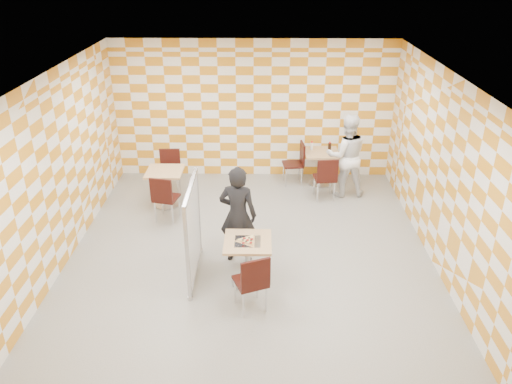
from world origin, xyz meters
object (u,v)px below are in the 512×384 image
(chair_main_front, at_px, (253,280))
(chair_empty_far, at_px, (170,168))
(partition, at_px, (193,231))
(main_table, at_px, (248,255))
(man_dark, at_px, (238,215))
(chair_second_side, at_px, (297,160))
(empty_table, at_px, (166,182))
(man_white, at_px, (346,156))
(sport_bottle, at_px, (312,146))
(second_table, at_px, (321,162))
(soda_bottle, at_px, (330,147))
(chair_second_front, at_px, (326,176))
(chair_empty_near, at_px, (164,196))

(chair_main_front, distance_m, chair_empty_far, 4.25)
(chair_empty_far, height_order, partition, partition)
(main_table, height_order, man_dark, man_dark)
(man_dark, bearing_deg, partition, 43.44)
(chair_second_side, bearing_deg, man_dark, -110.59)
(empty_table, bearing_deg, man_white, 8.84)
(man_dark, bearing_deg, sport_bottle, -104.26)
(second_table, height_order, man_white, man_white)
(sport_bottle, distance_m, soda_bottle, 0.39)
(chair_second_side, height_order, sport_bottle, sport_bottle)
(sport_bottle, bearing_deg, chair_empty_far, -169.55)
(chair_main_front, xyz_separation_m, chair_second_front, (1.39, 3.51, 0.00))
(partition, distance_m, man_dark, 0.79)
(chair_empty_near, distance_m, man_dark, 1.92)
(chair_empty_near, distance_m, soda_bottle, 3.67)
(chair_empty_near, relative_size, chair_empty_far, 1.00)
(chair_empty_near, xyz_separation_m, sport_bottle, (2.86, 1.83, 0.29))
(empty_table, height_order, sport_bottle, sport_bottle)
(main_table, bearing_deg, sport_bottle, 71.35)
(chair_second_front, relative_size, sport_bottle, 4.62)
(empty_table, xyz_separation_m, chair_main_front, (1.78, -3.25, 0.04))
(second_table, xyz_separation_m, man_white, (0.44, -0.48, 0.35))
(main_table, bearing_deg, soda_bottle, 65.77)
(man_dark, distance_m, sport_bottle, 3.40)
(chair_empty_near, bearing_deg, main_table, -49.78)
(main_table, xyz_separation_m, chair_second_front, (1.48, 2.83, 0.04))
(chair_main_front, distance_m, chair_second_side, 4.41)
(empty_table, xyz_separation_m, man_dark, (1.52, -1.93, 0.32))
(sport_bottle, bearing_deg, soda_bottle, -17.36)
(empty_table, distance_m, partition, 2.52)
(chair_second_front, relative_size, soda_bottle, 4.02)
(second_table, distance_m, partition, 4.11)
(second_table, distance_m, chair_empty_far, 3.20)
(empty_table, relative_size, man_white, 0.43)
(second_table, distance_m, empty_table, 3.33)
(man_white, xyz_separation_m, sport_bottle, (-0.65, 0.60, -0.02))
(second_table, distance_m, chair_main_front, 4.50)
(chair_second_front, xyz_separation_m, man_dark, (-1.66, -2.19, 0.29))
(chair_second_front, bearing_deg, chair_second_side, 123.00)
(man_dark, distance_m, man_white, 3.24)
(chair_second_side, bearing_deg, main_table, -104.68)
(chair_second_front, height_order, man_dark, man_dark)
(main_table, xyz_separation_m, chair_second_side, (0.95, 3.65, 0.04))
(man_white, bearing_deg, man_dark, 46.30)
(chair_empty_far, bearing_deg, second_table, 7.79)
(chair_second_front, xyz_separation_m, chair_empty_near, (-3.08, -0.94, 0.00))
(second_table, xyz_separation_m, chair_main_front, (-1.38, -4.29, 0.04))
(chair_main_front, height_order, chair_second_side, same)
(chair_main_front, relative_size, soda_bottle, 4.02)
(chair_main_front, bearing_deg, chair_empty_near, 123.32)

